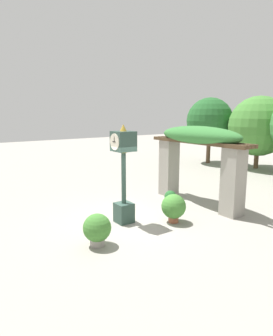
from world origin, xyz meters
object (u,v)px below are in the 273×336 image
object	(u,v)px
pedestal_clock	(124,171)
potted_plant_near_left	(97,229)
potted_plant_near_right	(174,207)
potted_plant_far_left	(170,198)

from	to	relation	value
pedestal_clock	potted_plant_near_left	bearing A→B (deg)	-55.39
potted_plant_near_left	potted_plant_near_right	size ratio (longest dim) A/B	0.95
potted_plant_near_right	potted_plant_far_left	world-z (taller)	potted_plant_near_right
pedestal_clock	potted_plant_near_right	distance (m)	2.01
potted_plant_near_left	potted_plant_far_left	size ratio (longest dim) A/B	1.25
potted_plant_near_right	potted_plant_far_left	xyz separation A→B (m)	(-1.06, 0.80, -0.10)
pedestal_clock	potted_plant_near_left	xyz separation A→B (m)	(1.06, -1.53, -1.23)
pedestal_clock	potted_plant_near_left	size ratio (longest dim) A/B	3.59
pedestal_clock	potted_plant_near_left	world-z (taller)	pedestal_clock
pedestal_clock	potted_plant_near_left	distance (m)	2.23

